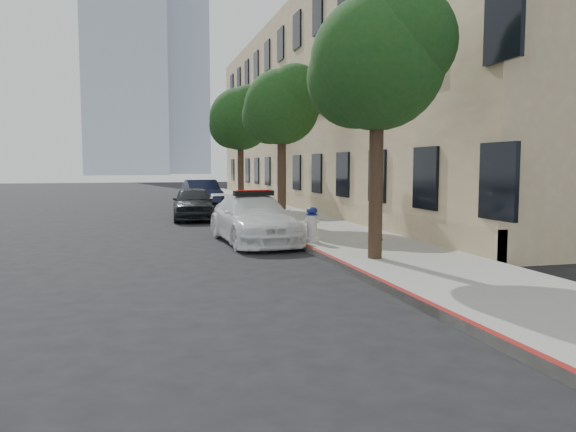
{
  "coord_description": "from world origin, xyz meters",
  "views": [
    {
      "loc": [
        -1.98,
        -12.98,
        2.12
      ],
      "look_at": [
        1.26,
        -0.95,
        1.0
      ],
      "focal_mm": 35.0,
      "sensor_mm": 36.0,
      "label": 1
    }
  ],
  "objects_px": {
    "traffic_cone": "(376,228)",
    "parked_car_far": "(202,194)",
    "police_car": "(254,219)",
    "parked_car_mid": "(193,203)",
    "fire_hydrant": "(312,225)"
  },
  "relations": [
    {
      "from": "traffic_cone",
      "to": "parked_car_far",
      "type": "bearing_deg",
      "value": 101.95
    },
    {
      "from": "parked_car_far",
      "to": "traffic_cone",
      "type": "bearing_deg",
      "value": -80.86
    },
    {
      "from": "traffic_cone",
      "to": "police_car",
      "type": "bearing_deg",
      "value": 156.94
    },
    {
      "from": "parked_car_mid",
      "to": "traffic_cone",
      "type": "height_order",
      "value": "parked_car_mid"
    },
    {
      "from": "parked_car_mid",
      "to": "parked_car_far",
      "type": "relative_size",
      "value": 0.9
    },
    {
      "from": "police_car",
      "to": "fire_hydrant",
      "type": "bearing_deg",
      "value": -50.69
    },
    {
      "from": "police_car",
      "to": "traffic_cone",
      "type": "bearing_deg",
      "value": -26.28
    },
    {
      "from": "parked_car_mid",
      "to": "fire_hydrant",
      "type": "bearing_deg",
      "value": -71.51
    },
    {
      "from": "parked_car_far",
      "to": "fire_hydrant",
      "type": "height_order",
      "value": "parked_car_far"
    },
    {
      "from": "parked_car_far",
      "to": "fire_hydrant",
      "type": "xyz_separation_m",
      "value": [
        1.21,
        -14.38,
        -0.11
      ]
    },
    {
      "from": "police_car",
      "to": "parked_car_mid",
      "type": "xyz_separation_m",
      "value": [
        -0.98,
        7.05,
        -0.0
      ]
    },
    {
      "from": "parked_car_mid",
      "to": "parked_car_far",
      "type": "xyz_separation_m",
      "value": [
        1.02,
        5.97,
        0.05
      ]
    },
    {
      "from": "parked_car_mid",
      "to": "fire_hydrant",
      "type": "xyz_separation_m",
      "value": [
        2.23,
        -8.41,
        -0.06
      ]
    },
    {
      "from": "parked_car_far",
      "to": "fire_hydrant",
      "type": "bearing_deg",
      "value": -87.98
    },
    {
      "from": "police_car",
      "to": "fire_hydrant",
      "type": "relative_size",
      "value": 5.03
    }
  ]
}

